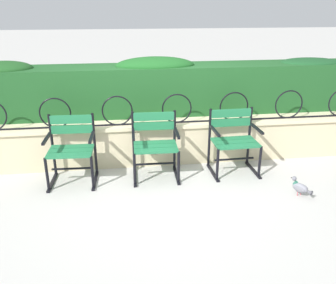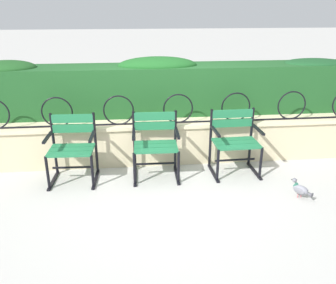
# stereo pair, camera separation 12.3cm
# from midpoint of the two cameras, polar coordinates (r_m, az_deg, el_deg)

# --- Properties ---
(ground_plane) EXTENTS (60.00, 60.00, 0.00)m
(ground_plane) POSITION_cam_midpoint_polar(r_m,az_deg,el_deg) (4.60, -0.65, -6.73)
(ground_plane) COLOR #B7B5AF
(stone_wall) EXTENTS (7.68, 0.41, 0.60)m
(stone_wall) POSITION_cam_midpoint_polar(r_m,az_deg,el_deg) (5.13, -1.65, 0.09)
(stone_wall) COLOR beige
(stone_wall) RESTS_ON ground
(iron_arch_fence) EXTENTS (7.14, 0.02, 0.42)m
(iron_arch_fence) POSITION_cam_midpoint_polar(r_m,az_deg,el_deg) (4.89, -3.75, 4.95)
(iron_arch_fence) COLOR black
(iron_arch_fence) RESTS_ON stone_wall
(hedge_row) EXTENTS (7.53, 0.66, 0.84)m
(hedge_row) POSITION_cam_midpoint_polar(r_m,az_deg,el_deg) (5.41, -2.50, 8.82)
(hedge_row) COLOR #1E5123
(hedge_row) RESTS_ON stone_wall
(park_chair_left) EXTENTS (0.61, 0.55, 0.86)m
(park_chair_left) POSITION_cam_midpoint_polar(r_m,az_deg,el_deg) (4.69, -16.02, -0.83)
(park_chair_left) COLOR #237547
(park_chair_left) RESTS_ON ground
(park_chair_centre) EXTENTS (0.61, 0.54, 0.85)m
(park_chair_centre) POSITION_cam_midpoint_polar(r_m,az_deg,el_deg) (4.65, -2.87, -0.18)
(park_chair_centre) COLOR #237547
(park_chair_centre) RESTS_ON ground
(park_chair_right) EXTENTS (0.63, 0.54, 0.85)m
(park_chair_right) POSITION_cam_midpoint_polar(r_m,az_deg,el_deg) (4.86, 9.79, 0.49)
(park_chair_right) COLOR #237547
(park_chair_right) RESTS_ON ground
(pigeon_near_chairs) EXTENTS (0.20, 0.26, 0.22)m
(pigeon_near_chairs) POSITION_cam_midpoint_polar(r_m,az_deg,el_deg) (4.55, 19.82, -6.92)
(pigeon_near_chairs) COLOR gray
(pigeon_near_chairs) RESTS_ON ground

